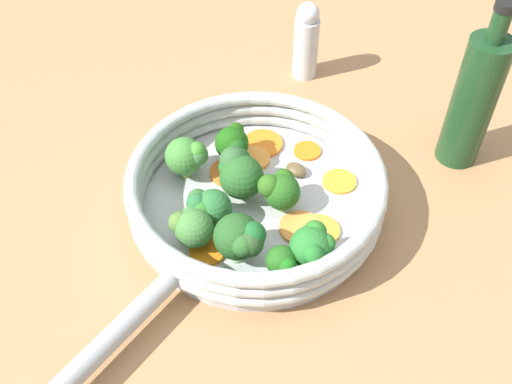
% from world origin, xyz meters
% --- Properties ---
extents(ground_plane, '(4.00, 4.00, 0.00)m').
position_xyz_m(ground_plane, '(0.00, 0.00, 0.00)').
color(ground_plane, '#A2744B').
extents(skillet, '(0.26, 0.26, 0.02)m').
position_xyz_m(skillet, '(0.00, 0.00, 0.01)').
color(skillet, '#B2B5B7').
rests_on(skillet, ground_plane).
extents(skillet_rim_wall, '(0.28, 0.28, 0.05)m').
position_xyz_m(skillet_rim_wall, '(0.00, 0.00, 0.04)').
color(skillet_rim_wall, '#B0BAB9').
rests_on(skillet_rim_wall, skillet).
extents(skillet_handle, '(0.08, 0.20, 0.02)m').
position_xyz_m(skillet_handle, '(-0.07, 0.22, 0.03)').
color(skillet_handle, '#999B9E').
rests_on(skillet_handle, skillet).
extents(skillet_rivet_left, '(0.01, 0.01, 0.01)m').
position_xyz_m(skillet_rivet_left, '(-0.01, 0.12, 0.02)').
color(skillet_rivet_left, '#AEB8B5').
rests_on(skillet_rivet_left, skillet).
extents(skillet_rivet_right, '(0.01, 0.01, 0.01)m').
position_xyz_m(skillet_rivet_right, '(-0.06, 0.11, 0.02)').
color(skillet_rivet_right, '#B6B0B4').
rests_on(skillet_rivet_right, skillet).
extents(carrot_slice_0, '(0.06, 0.06, 0.00)m').
position_xyz_m(carrot_slice_0, '(-0.07, -0.03, 0.02)').
color(carrot_slice_0, orange).
rests_on(carrot_slice_0, skillet).
extents(carrot_slice_1, '(0.05, 0.05, 0.00)m').
position_xyz_m(carrot_slice_1, '(0.07, -0.06, 0.02)').
color(carrot_slice_1, orange).
rests_on(carrot_slice_1, skillet).
extents(carrot_slice_2, '(0.06, 0.06, 0.00)m').
position_xyz_m(carrot_slice_2, '(-0.06, -0.01, 0.02)').
color(carrot_slice_2, orange).
rests_on(carrot_slice_2, skillet).
extents(carrot_slice_3, '(0.04, 0.04, 0.01)m').
position_xyz_m(carrot_slice_3, '(0.05, -0.04, 0.02)').
color(carrot_slice_3, orange).
rests_on(carrot_slice_3, skillet).
extents(carrot_slice_4, '(0.04, 0.04, 0.00)m').
position_xyz_m(carrot_slice_4, '(-0.03, 0.08, 0.02)').
color(carrot_slice_4, orange).
rests_on(carrot_slice_4, skillet).
extents(carrot_slice_5, '(0.04, 0.04, 0.00)m').
position_xyz_m(carrot_slice_5, '(-0.03, -0.09, 0.02)').
color(carrot_slice_5, orange).
rests_on(carrot_slice_5, skillet).
extents(carrot_slice_6, '(0.03, 0.03, 0.01)m').
position_xyz_m(carrot_slice_6, '(0.05, -0.02, 0.02)').
color(carrot_slice_6, orange).
rests_on(carrot_slice_6, skillet).
extents(carrot_slice_7, '(0.04, 0.04, 0.00)m').
position_xyz_m(carrot_slice_7, '(0.03, -0.10, 0.02)').
color(carrot_slice_7, orange).
rests_on(carrot_slice_7, skillet).
extents(carrot_slice_8, '(0.06, 0.06, 0.01)m').
position_xyz_m(carrot_slice_8, '(0.05, 0.00, 0.02)').
color(carrot_slice_8, orange).
rests_on(carrot_slice_8, skillet).
extents(broccoli_floret_0, '(0.04, 0.04, 0.05)m').
position_xyz_m(broccoli_floret_0, '(0.01, 0.06, 0.04)').
color(broccoli_floret_0, '#8BA962').
rests_on(broccoli_floret_0, skillet).
extents(broccoli_floret_1, '(0.04, 0.04, 0.05)m').
position_xyz_m(broccoli_floret_1, '(-0.01, 0.09, 0.04)').
color(broccoli_floret_1, '#8AA363').
rests_on(broccoli_floret_1, skillet).
extents(broccoli_floret_2, '(0.06, 0.05, 0.06)m').
position_xyz_m(broccoli_floret_2, '(0.02, 0.01, 0.05)').
color(broccoli_floret_2, '#6E9253').
rests_on(broccoli_floret_2, skillet).
extents(broccoli_floret_3, '(0.05, 0.05, 0.06)m').
position_xyz_m(broccoli_floret_3, '(-0.05, 0.06, 0.05)').
color(broccoli_floret_3, '#7DB06E').
rests_on(broccoli_floret_3, skillet).
extents(broccoli_floret_4, '(0.04, 0.04, 0.05)m').
position_xyz_m(broccoli_floret_4, '(0.06, -0.01, 0.05)').
color(broccoli_floret_4, '#6B9B57').
rests_on(broccoli_floret_4, skillet).
extents(broccoli_floret_5, '(0.04, 0.04, 0.05)m').
position_xyz_m(broccoli_floret_5, '(-0.02, -0.02, 0.04)').
color(broccoli_floret_5, '#769E4D').
rests_on(broccoli_floret_5, skillet).
extents(broccoli_floret_6, '(0.04, 0.05, 0.05)m').
position_xyz_m(broccoli_floret_6, '(-0.10, 0.01, 0.05)').
color(broccoli_floret_6, '#7FAE6D').
rests_on(broccoli_floret_6, skillet).
extents(broccoli_floret_7, '(0.05, 0.04, 0.05)m').
position_xyz_m(broccoli_floret_7, '(0.08, 0.04, 0.05)').
color(broccoli_floret_7, '#79984D').
rests_on(broccoli_floret_7, skillet).
extents(broccoli_floret_8, '(0.03, 0.03, 0.04)m').
position_xyz_m(broccoli_floret_8, '(-0.10, 0.04, 0.04)').
color(broccoli_floret_8, '#8BA36F').
rests_on(broccoli_floret_8, skillet).
extents(mushroom_piece_0, '(0.03, 0.02, 0.01)m').
position_xyz_m(mushroom_piece_0, '(0.01, -0.06, 0.02)').
color(mushroom_piece_0, brown).
rests_on(mushroom_piece_0, skillet).
extents(salt_shaker, '(0.03, 0.03, 0.11)m').
position_xyz_m(salt_shaker, '(0.16, -0.20, 0.05)').
color(salt_shaker, silver).
rests_on(salt_shaker, ground_plane).
extents(oil_bottle, '(0.05, 0.05, 0.21)m').
position_xyz_m(oil_bottle, '(-0.07, -0.25, 0.09)').
color(oil_bottle, '#193D1E').
rests_on(oil_bottle, ground_plane).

